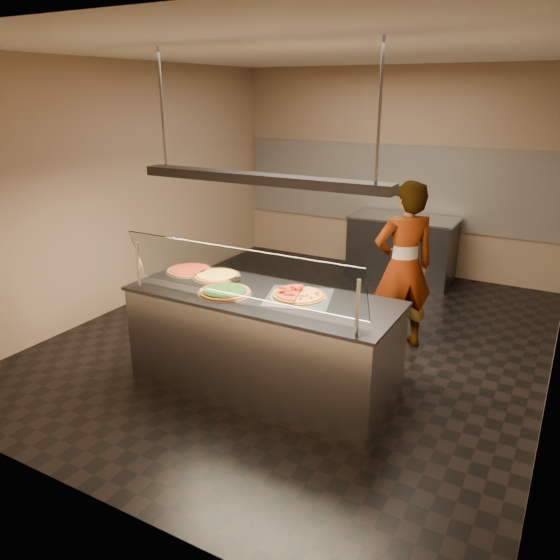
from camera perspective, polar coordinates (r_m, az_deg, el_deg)
The scene contains 20 objects.
ground at distance 6.21m, azimuth 2.53°, elevation -6.11°, with size 5.00×6.00×0.02m, color black.
ceiling at distance 5.63m, azimuth 3.01°, elevation 22.91°, with size 5.00×6.00×0.02m, color silver.
wall_back at distance 8.50m, azimuth 12.03°, elevation 11.02°, with size 5.00×0.02×3.00m, color tan.
wall_front at distance 3.41m, azimuth -20.52°, elevation -1.57°, with size 5.00×0.02×3.00m, color tan.
wall_left at distance 7.19m, azimuth -15.69°, elevation 9.33°, with size 0.02×6.00×3.00m, color tan.
tile_band at distance 8.50m, azimuth 11.88°, elevation 9.67°, with size 4.90×0.02×1.20m, color silver.
serving_counter at distance 5.03m, azimuth -1.89°, elevation -6.46°, with size 2.45×0.94×0.93m.
sneeze_guard at distance 4.47m, azimuth -4.26°, elevation 0.70°, with size 2.21×0.18×0.54m.
perforated_tray at distance 4.76m, azimuth 1.99°, elevation -1.77°, with size 0.69×0.69×0.01m.
half_pizza_pepperoni at distance 4.80m, azimuth 0.81°, elevation -1.24°, with size 0.35×0.51×0.05m.
half_pizza_sausage at distance 4.71m, azimuth 3.22°, elevation -1.79°, with size 0.35×0.51×0.04m.
pizza_spinach at distance 4.88m, azimuth -5.77°, elevation -1.22°, with size 0.48×0.48×0.03m.
pizza_cheese at distance 5.33m, azimuth -6.58°, elevation 0.48°, with size 0.47×0.47×0.03m.
pizza_tomato at distance 5.54m, azimuth -9.45°, elevation 1.07°, with size 0.46×0.46×0.03m.
pizza_spatula at distance 5.27m, azimuth -5.16°, elevation 0.51°, with size 0.21×0.23×0.02m.
prep_table at distance 8.19m, azimuth 12.60°, elevation 3.28°, with size 1.51×0.74×0.93m.
worker at distance 5.84m, azimuth 12.77°, elevation 1.38°, with size 0.66×0.43×1.80m, color #232129.
heat_lamp_housing at distance 4.59m, azimuth -2.09°, elevation 10.52°, with size 2.30×0.18×0.08m, color #38383D.
lamp_rod_left at distance 5.13m, azimuth -12.23°, elevation 17.15°, with size 0.02×0.02×1.01m, color #B7B7BC.
lamp_rod_right at distance 4.11m, azimuth 10.38°, elevation 16.88°, with size 0.02×0.02×1.01m, color #B7B7BC.
Camera 1 is at (2.50, -5.04, 2.63)m, focal length 35.00 mm.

